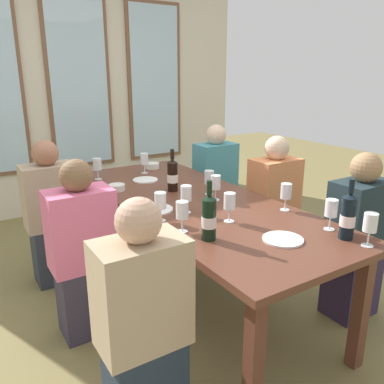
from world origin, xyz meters
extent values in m
plane|color=olive|center=(0.00, 0.00, 0.00)|extent=(12.00, 12.00, 0.00)
cube|color=beige|center=(0.00, 2.45, 1.45)|extent=(4.14, 0.06, 2.90)
cube|color=brown|center=(0.00, 2.41, 1.45)|extent=(0.72, 0.03, 1.88)
cube|color=silver|center=(0.00, 2.39, 1.45)|extent=(0.64, 0.01, 1.80)
cube|color=brown|center=(0.95, 2.41, 1.45)|extent=(0.72, 0.03, 1.88)
cube|color=silver|center=(0.95, 2.39, 1.45)|extent=(0.64, 0.01, 1.80)
cube|color=brown|center=(0.00, 0.00, 0.72)|extent=(0.94, 2.36, 0.04)
cube|color=brown|center=(-0.37, -1.09, 0.35)|extent=(0.07, 0.07, 0.70)
cube|color=brown|center=(0.37, -1.09, 0.35)|extent=(0.07, 0.07, 0.70)
cube|color=brown|center=(-0.37, 1.09, 0.35)|extent=(0.07, 0.07, 0.70)
cube|color=brown|center=(0.37, 1.09, 0.35)|extent=(0.07, 0.07, 0.70)
cylinder|color=white|center=(-0.06, 0.63, 0.74)|extent=(0.20, 0.20, 0.01)
cylinder|color=white|center=(0.03, -0.82, 0.74)|extent=(0.21, 0.21, 0.01)
cylinder|color=white|center=(-0.32, -0.05, 0.74)|extent=(0.22, 0.22, 0.01)
cylinder|color=black|center=(0.32, -0.98, 0.85)|extent=(0.07, 0.08, 0.22)
cone|color=black|center=(0.32, -0.98, 0.98)|extent=(0.07, 0.08, 0.02)
cylinder|color=black|center=(0.32, -0.98, 1.02)|extent=(0.03, 0.03, 0.08)
cylinder|color=silver|center=(0.32, -0.98, 0.84)|extent=(0.08, 0.08, 0.06)
cylinder|color=black|center=(-0.02, 0.26, 0.85)|extent=(0.07, 0.07, 0.21)
cone|color=black|center=(-0.02, 0.26, 0.96)|extent=(0.07, 0.07, 0.02)
cylinder|color=black|center=(-0.02, 0.26, 1.01)|extent=(0.03, 0.03, 0.08)
cylinder|color=white|center=(-0.02, 0.26, 0.84)|extent=(0.08, 0.08, 0.06)
cylinder|color=black|center=(-0.29, -0.61, 0.85)|extent=(0.07, 0.07, 0.22)
cone|color=black|center=(-0.29, -0.61, 0.97)|extent=(0.07, 0.07, 0.02)
cylinder|color=black|center=(-0.29, -0.61, 1.02)|extent=(0.03, 0.03, 0.08)
cylinder|color=silver|center=(-0.29, -0.61, 0.84)|extent=(0.08, 0.08, 0.06)
cylinder|color=white|center=(0.18, 0.98, 0.76)|extent=(0.13, 0.13, 0.05)
cylinder|color=white|center=(-0.36, 0.49, 0.76)|extent=(0.12, 0.12, 0.05)
cylinder|color=white|center=(0.04, 0.85, 0.74)|extent=(0.06, 0.06, 0.00)
cylinder|color=white|center=(0.04, 0.85, 0.78)|extent=(0.01, 0.01, 0.07)
cylinder|color=white|center=(0.04, 0.85, 0.87)|extent=(0.07, 0.07, 0.09)
cylinder|color=beige|center=(0.04, 0.85, 0.84)|extent=(0.06, 0.06, 0.03)
cylinder|color=white|center=(0.37, -0.49, 0.74)|extent=(0.06, 0.06, 0.00)
cylinder|color=white|center=(0.37, -0.49, 0.78)|extent=(0.01, 0.01, 0.07)
cylinder|color=white|center=(0.37, -0.49, 0.87)|extent=(0.07, 0.07, 0.09)
cylinder|color=maroon|center=(0.37, -0.49, 0.84)|extent=(0.06, 0.06, 0.03)
cylinder|color=white|center=(-0.37, 0.86, 0.74)|extent=(0.06, 0.06, 0.00)
cylinder|color=white|center=(-0.37, 0.86, 0.78)|extent=(0.01, 0.01, 0.07)
cylinder|color=white|center=(-0.37, 0.86, 0.87)|extent=(0.07, 0.07, 0.09)
cylinder|color=#590C19|center=(-0.37, 0.86, 0.83)|extent=(0.06, 0.06, 0.02)
cylinder|color=white|center=(0.35, -0.85, 0.74)|extent=(0.06, 0.06, 0.00)
cylinder|color=white|center=(0.35, -0.85, 0.78)|extent=(0.01, 0.01, 0.07)
cylinder|color=white|center=(0.35, -0.85, 0.87)|extent=(0.07, 0.07, 0.09)
cylinder|color=beige|center=(0.35, -0.85, 0.83)|extent=(0.06, 0.06, 0.02)
cylinder|color=white|center=(0.16, 0.05, 0.74)|extent=(0.06, 0.06, 0.00)
cylinder|color=white|center=(0.16, 0.05, 0.78)|extent=(0.01, 0.01, 0.07)
cylinder|color=white|center=(0.16, 0.05, 0.87)|extent=(0.07, 0.07, 0.09)
cylinder|color=white|center=(0.12, -0.09, 0.74)|extent=(0.06, 0.06, 0.00)
cylinder|color=white|center=(0.12, -0.09, 0.78)|extent=(0.01, 0.01, 0.07)
cylinder|color=white|center=(0.12, -0.09, 0.87)|extent=(0.07, 0.07, 0.09)
cylinder|color=maroon|center=(0.12, -0.09, 0.83)|extent=(0.06, 0.06, 0.03)
cylinder|color=white|center=(-0.35, -0.45, 0.74)|extent=(0.06, 0.06, 0.00)
cylinder|color=white|center=(-0.35, -0.45, 0.78)|extent=(0.01, 0.01, 0.07)
cylinder|color=white|center=(-0.35, -0.45, 0.87)|extent=(0.07, 0.07, 0.09)
cylinder|color=beige|center=(-0.35, -0.45, 0.83)|extent=(0.06, 0.06, 0.03)
cylinder|color=white|center=(-0.05, -0.46, 0.74)|extent=(0.06, 0.06, 0.00)
cylinder|color=white|center=(-0.05, -0.46, 0.78)|extent=(0.01, 0.01, 0.07)
cylinder|color=white|center=(-0.05, -0.46, 0.87)|extent=(0.07, 0.07, 0.09)
cylinder|color=#590C19|center=(-0.05, -0.46, 0.84)|extent=(0.06, 0.06, 0.04)
cylinder|color=white|center=(-0.18, -0.20, 0.74)|extent=(0.06, 0.06, 0.00)
cylinder|color=white|center=(-0.18, -0.20, 0.78)|extent=(0.01, 0.01, 0.07)
cylinder|color=white|center=(-0.18, -0.20, 0.87)|extent=(0.07, 0.07, 0.09)
cylinder|color=white|center=(0.34, -1.10, 0.74)|extent=(0.06, 0.06, 0.00)
cylinder|color=white|center=(0.34, -1.10, 0.78)|extent=(0.01, 0.01, 0.07)
cylinder|color=white|center=(0.34, -1.10, 0.87)|extent=(0.07, 0.07, 0.09)
cylinder|color=white|center=(-0.38, -0.24, 0.74)|extent=(0.06, 0.06, 0.00)
cylinder|color=white|center=(-0.38, -0.24, 0.78)|extent=(0.01, 0.01, 0.07)
cylinder|color=white|center=(-0.38, -0.24, 0.87)|extent=(0.07, 0.07, 0.09)
cube|color=#373041|center=(-0.78, 0.01, 0.23)|extent=(0.32, 0.24, 0.45)
cube|color=pink|center=(-0.78, 0.01, 0.69)|extent=(0.38, 0.24, 0.48)
sphere|color=brown|center=(-0.78, 0.01, 1.02)|extent=(0.19, 0.19, 0.19)
cube|color=#263834|center=(0.78, 0.03, 0.23)|extent=(0.32, 0.24, 0.45)
cube|color=#E18450|center=(0.78, 0.03, 0.69)|extent=(0.38, 0.24, 0.48)
sphere|color=beige|center=(0.78, 0.03, 1.02)|extent=(0.19, 0.19, 0.19)
cube|color=tan|center=(-0.78, -0.83, 0.69)|extent=(0.38, 0.24, 0.48)
sphere|color=tan|center=(-0.78, -0.83, 1.02)|extent=(0.19, 0.19, 0.19)
cube|color=#31243D|center=(0.78, -0.74, 0.23)|extent=(0.32, 0.24, 0.45)
cube|color=#1D2C31|center=(0.78, -0.74, 0.69)|extent=(0.38, 0.24, 0.48)
sphere|color=#9D754F|center=(0.78, -0.74, 1.02)|extent=(0.19, 0.19, 0.19)
cube|color=#2F343F|center=(-0.78, 0.77, 0.23)|extent=(0.32, 0.24, 0.45)
cube|color=tan|center=(-0.78, 0.77, 0.69)|extent=(0.38, 0.24, 0.48)
sphere|color=#A2694C|center=(-0.78, 0.77, 1.02)|extent=(0.19, 0.19, 0.19)
cube|color=#302C41|center=(0.78, 0.84, 0.23)|extent=(0.32, 0.24, 0.45)
cube|color=teal|center=(0.78, 0.84, 0.69)|extent=(0.38, 0.24, 0.48)
sphere|color=beige|center=(0.78, 0.84, 1.02)|extent=(0.19, 0.19, 0.19)
camera|label=1|loc=(-1.37, -2.16, 1.57)|focal=36.88mm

